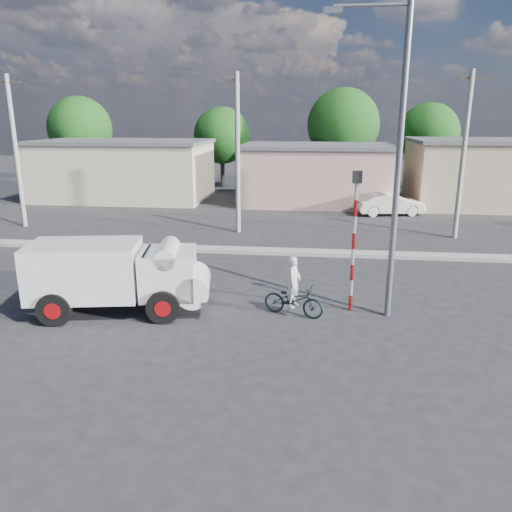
# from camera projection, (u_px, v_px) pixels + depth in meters

# --- Properties ---
(ground_plane) EXTENTS (120.00, 120.00, 0.00)m
(ground_plane) POSITION_uv_depth(u_px,v_px,m) (243.00, 324.00, 14.65)
(ground_plane) COLOR #28292B
(ground_plane) RESTS_ON ground
(median) EXTENTS (40.00, 0.80, 0.16)m
(median) POSITION_uv_depth(u_px,v_px,m) (269.00, 251.00, 22.28)
(median) COLOR #99968E
(median) RESTS_ON ground
(truck) EXTENTS (5.64, 2.89, 2.22)m
(truck) POSITION_uv_depth(u_px,v_px,m) (120.00, 274.00, 15.25)
(truck) COLOR black
(truck) RESTS_ON ground
(bicycle) EXTENTS (2.02, 1.23, 1.00)m
(bicycle) POSITION_uv_depth(u_px,v_px,m) (294.00, 300.00, 15.18)
(bicycle) COLOR #152828
(bicycle) RESTS_ON ground
(cyclist) EXTENTS (0.54, 0.66, 1.58)m
(cyclist) POSITION_uv_depth(u_px,v_px,m) (294.00, 291.00, 15.10)
(cyclist) COLOR silver
(cyclist) RESTS_ON ground
(car_cream) EXTENTS (4.34, 2.28, 1.36)m
(car_cream) POSITION_uv_depth(u_px,v_px,m) (390.00, 204.00, 30.71)
(car_cream) COLOR silver
(car_cream) RESTS_ON ground
(traffic_pole) EXTENTS (0.28, 0.18, 4.36)m
(traffic_pole) POSITION_uv_depth(u_px,v_px,m) (354.00, 230.00, 15.02)
(traffic_pole) COLOR red
(traffic_pole) RESTS_ON ground
(streetlight) EXTENTS (2.34, 0.22, 9.00)m
(streetlight) POSITION_uv_depth(u_px,v_px,m) (394.00, 151.00, 13.98)
(streetlight) COLOR slate
(streetlight) RESTS_ON ground
(building_row) EXTENTS (37.80, 7.30, 4.44)m
(building_row) POSITION_uv_depth(u_px,v_px,m) (304.00, 172.00, 34.98)
(building_row) COLOR beige
(building_row) RESTS_ON ground
(tree_row) EXTENTS (34.13, 7.32, 8.10)m
(tree_row) POSITION_uv_depth(u_px,v_px,m) (266.00, 130.00, 40.96)
(tree_row) COLOR #38281E
(tree_row) RESTS_ON ground
(utility_poles) EXTENTS (35.40, 0.24, 8.00)m
(utility_poles) POSITION_uv_depth(u_px,v_px,m) (342.00, 155.00, 24.65)
(utility_poles) COLOR #99968E
(utility_poles) RESTS_ON ground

